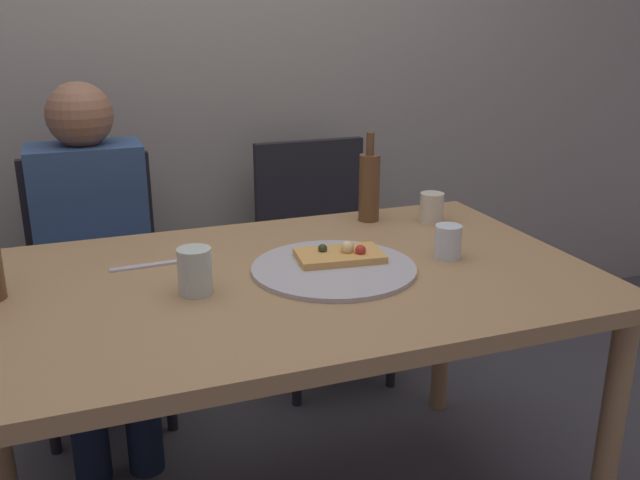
% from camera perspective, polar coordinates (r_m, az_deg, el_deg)
% --- Properties ---
extents(back_wall, '(6.00, 0.10, 2.60)m').
position_cam_1_polar(back_wall, '(2.78, -11.49, 16.47)').
color(back_wall, gray).
rests_on(back_wall, ground_plane).
extents(dining_table, '(1.57, 0.93, 0.76)m').
position_cam_1_polar(dining_table, '(1.73, -3.54, -5.40)').
color(dining_table, '#99754C').
rests_on(dining_table, ground_plane).
extents(pizza_tray, '(0.42, 0.42, 0.01)m').
position_cam_1_polar(pizza_tray, '(1.73, 1.15, -2.36)').
color(pizza_tray, '#ADADB2').
rests_on(pizza_tray, dining_table).
extents(pizza_slice_last, '(0.23, 0.15, 0.05)m').
position_cam_1_polar(pizza_slice_last, '(1.78, 1.71, -1.22)').
color(pizza_slice_last, tan).
rests_on(pizza_slice_last, pizza_tray).
extents(beer_bottle, '(0.06, 0.06, 0.28)m').
position_cam_1_polar(beer_bottle, '(2.13, 4.09, 4.47)').
color(beer_bottle, brown).
rests_on(beer_bottle, dining_table).
extents(tumbler_near, '(0.08, 0.08, 0.11)m').
position_cam_1_polar(tumbler_near, '(1.61, -10.28, -2.54)').
color(tumbler_near, '#B7C6BC').
rests_on(tumbler_near, dining_table).
extents(tumbler_far, '(0.07, 0.07, 0.09)m').
position_cam_1_polar(tumbler_far, '(2.15, 9.20, 2.66)').
color(tumbler_far, beige).
rests_on(tumbler_far, dining_table).
extents(wine_glass, '(0.07, 0.07, 0.09)m').
position_cam_1_polar(wine_glass, '(1.84, 10.51, -0.14)').
color(wine_glass, silver).
rests_on(wine_glass, dining_table).
extents(table_knife, '(0.22, 0.03, 0.01)m').
position_cam_1_polar(table_knife, '(1.82, -13.59, -2.00)').
color(table_knife, '#B7B7BC').
rests_on(table_knife, dining_table).
extents(chair_left, '(0.44, 0.44, 0.90)m').
position_cam_1_polar(chair_left, '(2.54, -17.98, -2.46)').
color(chair_left, black).
rests_on(chair_left, ground_plane).
extents(chair_right, '(0.44, 0.44, 0.90)m').
position_cam_1_polar(chair_right, '(2.68, -0.01, -0.37)').
color(chair_right, black).
rests_on(chair_right, ground_plane).
extents(guest_in_sweater, '(0.36, 0.56, 1.17)m').
position_cam_1_polar(guest_in_sweater, '(2.35, -18.08, -0.79)').
color(guest_in_sweater, navy).
rests_on(guest_in_sweater, ground_plane).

